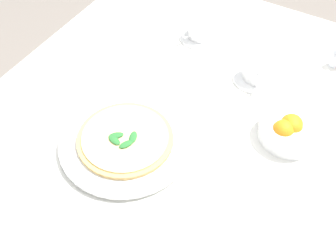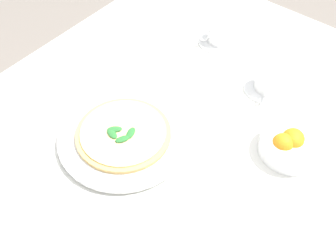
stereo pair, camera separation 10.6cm
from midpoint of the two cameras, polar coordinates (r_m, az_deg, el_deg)
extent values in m
plane|color=slate|center=(1.71, 1.73, -15.41)|extent=(8.00, 8.00, 0.00)
cube|color=white|center=(1.11, 2.56, 0.52)|extent=(1.14, 1.14, 0.02)
cube|color=white|center=(1.61, 12.15, 10.09)|extent=(1.14, 0.01, 0.28)
cube|color=white|center=(1.48, -17.26, 4.87)|extent=(0.01, 1.14, 0.28)
cylinder|color=brown|center=(1.83, -3.89, 8.32)|extent=(0.06, 0.06, 0.70)
cylinder|color=white|center=(1.06, -8.47, -2.51)|extent=(0.19, 0.19, 0.01)
cylinder|color=white|center=(1.05, -8.53, -2.21)|extent=(0.32, 0.32, 0.01)
cylinder|color=#DBAD60|center=(1.04, -8.59, -1.87)|extent=(0.23, 0.23, 0.01)
cylinder|color=#F4DB8E|center=(1.04, -8.63, -1.62)|extent=(0.21, 0.21, 0.00)
ellipsoid|color=#2D7533|center=(1.03, -7.59, -1.63)|extent=(0.03, 0.04, 0.01)
ellipsoid|color=#2D7533|center=(1.04, -9.80, -1.39)|extent=(0.04, 0.04, 0.01)
ellipsoid|color=#2D7533|center=(1.02, -8.54, -2.57)|extent=(0.03, 0.04, 0.01)
ellipsoid|color=#2D7533|center=(1.03, -10.04, -2.02)|extent=(0.04, 0.03, 0.01)
cylinder|color=white|center=(1.35, 2.01, 11.62)|extent=(0.13, 0.13, 0.01)
cylinder|color=white|center=(1.33, 2.04, 12.60)|extent=(0.08, 0.08, 0.05)
torus|color=white|center=(1.31, 0.14, 12.04)|extent=(0.02, 0.03, 0.03)
cylinder|color=black|center=(1.32, 2.07, 13.36)|extent=(0.07, 0.07, 0.00)
cylinder|color=white|center=(1.22, 9.09, 6.16)|extent=(0.13, 0.13, 0.01)
cylinder|color=white|center=(1.20, 9.27, 7.25)|extent=(0.08, 0.08, 0.06)
torus|color=white|center=(1.16, 9.22, 5.72)|extent=(0.02, 0.04, 0.03)
cylinder|color=black|center=(1.19, 9.42, 8.11)|extent=(0.07, 0.07, 0.00)
cylinder|color=white|center=(1.08, 13.10, -0.73)|extent=(0.15, 0.15, 0.04)
sphere|color=orange|center=(1.06, 13.38, -0.33)|extent=(0.05, 0.05, 0.05)
sphere|color=orange|center=(1.07, 13.29, -0.03)|extent=(0.06, 0.06, 0.06)
sphere|color=orange|center=(1.05, 12.19, -0.78)|extent=(0.05, 0.05, 0.05)
cylinder|color=white|center=(1.31, 19.01, 8.11)|extent=(0.03, 0.03, 0.04)
cylinder|color=#38332D|center=(1.31, 18.94, 7.92)|extent=(0.02, 0.02, 0.03)
camera|label=1|loc=(0.05, -92.87, -3.31)|focal=46.15mm
camera|label=2|loc=(0.05, 87.13, 3.31)|focal=46.15mm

